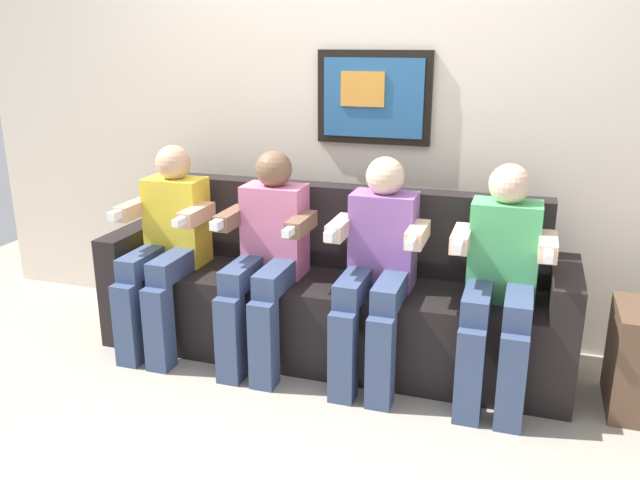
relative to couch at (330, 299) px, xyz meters
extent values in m
plane|color=#9E9384|center=(0.00, -0.33, -0.31)|extent=(6.35, 6.35, 0.00)
cube|color=beige|center=(0.00, 0.44, 0.99)|extent=(4.88, 0.05, 2.60)
cube|color=black|center=(0.12, 0.40, 1.04)|extent=(0.63, 0.03, 0.50)
cube|color=#26598C|center=(0.12, 0.38, 1.04)|extent=(0.55, 0.02, 0.42)
cube|color=orange|center=(0.06, 0.37, 1.08)|extent=(0.24, 0.02, 0.18)
cube|color=black|center=(0.00, -0.04, -0.09)|extent=(2.20, 0.58, 0.45)
cube|color=black|center=(0.00, 0.18, 0.36)|extent=(2.20, 0.14, 0.45)
cube|color=black|center=(-1.17, -0.04, 0.00)|extent=(0.14, 0.58, 0.62)
cube|color=black|center=(1.17, -0.04, 0.00)|extent=(0.14, 0.58, 0.62)
cube|color=yellow|center=(-0.88, -0.05, 0.38)|extent=(0.32, 0.20, 0.48)
sphere|color=tan|center=(-0.88, -0.05, 0.70)|extent=(0.19, 0.19, 0.19)
cube|color=#38476B|center=(-0.97, -0.25, 0.20)|extent=(0.12, 0.40, 0.12)
cube|color=#38476B|center=(-0.79, -0.25, 0.20)|extent=(0.12, 0.40, 0.12)
cube|color=#38476B|center=(-0.97, -0.45, -0.09)|extent=(0.12, 0.12, 0.45)
cube|color=#38476B|center=(-0.79, -0.45, -0.09)|extent=(0.12, 0.12, 0.45)
cube|color=tan|center=(-1.07, -0.17, 0.46)|extent=(0.08, 0.28, 0.08)
cube|color=tan|center=(-0.69, -0.17, 0.46)|extent=(0.08, 0.28, 0.08)
cube|color=white|center=(-0.69, -0.33, 0.47)|extent=(0.04, 0.13, 0.04)
cube|color=white|center=(-1.07, -0.33, 0.47)|extent=(0.04, 0.10, 0.04)
cube|color=pink|center=(-0.29, -0.05, 0.38)|extent=(0.32, 0.20, 0.48)
sphere|color=brown|center=(-0.29, -0.05, 0.70)|extent=(0.19, 0.19, 0.19)
cube|color=#38476B|center=(-0.38, -0.25, 0.20)|extent=(0.12, 0.40, 0.12)
cube|color=#38476B|center=(-0.20, -0.25, 0.20)|extent=(0.12, 0.40, 0.12)
cube|color=#38476B|center=(-0.38, -0.45, -0.09)|extent=(0.12, 0.12, 0.45)
cube|color=#38476B|center=(-0.20, -0.45, -0.09)|extent=(0.12, 0.12, 0.45)
cube|color=brown|center=(-0.48, -0.17, 0.46)|extent=(0.08, 0.28, 0.08)
cube|color=brown|center=(-0.10, -0.17, 0.46)|extent=(0.08, 0.28, 0.08)
cube|color=white|center=(-0.10, -0.33, 0.47)|extent=(0.04, 0.13, 0.04)
cube|color=white|center=(-0.48, -0.33, 0.47)|extent=(0.04, 0.10, 0.04)
cube|color=#8C59A5|center=(0.29, -0.05, 0.38)|extent=(0.32, 0.20, 0.48)
sphere|color=beige|center=(0.29, -0.05, 0.70)|extent=(0.19, 0.19, 0.19)
cube|color=#38476B|center=(0.20, -0.25, 0.20)|extent=(0.12, 0.40, 0.12)
cube|color=#38476B|center=(0.38, -0.25, 0.20)|extent=(0.12, 0.40, 0.12)
cube|color=#38476B|center=(0.20, -0.45, -0.09)|extent=(0.12, 0.12, 0.45)
cube|color=#38476B|center=(0.38, -0.45, -0.09)|extent=(0.12, 0.12, 0.45)
cube|color=beige|center=(0.10, -0.17, 0.46)|extent=(0.08, 0.28, 0.08)
cube|color=beige|center=(0.48, -0.17, 0.46)|extent=(0.08, 0.28, 0.08)
cube|color=white|center=(0.48, -0.33, 0.47)|extent=(0.04, 0.13, 0.04)
cube|color=white|center=(0.10, -0.33, 0.47)|extent=(0.04, 0.10, 0.04)
cube|color=#4CB266|center=(0.88, -0.05, 0.38)|extent=(0.32, 0.20, 0.48)
sphere|color=beige|center=(0.88, -0.05, 0.70)|extent=(0.19, 0.19, 0.19)
cube|color=#38476B|center=(0.79, -0.25, 0.20)|extent=(0.12, 0.40, 0.12)
cube|color=#38476B|center=(0.97, -0.25, 0.20)|extent=(0.12, 0.40, 0.12)
cube|color=#38476B|center=(0.79, -0.45, -0.09)|extent=(0.12, 0.12, 0.45)
cube|color=#38476B|center=(0.97, -0.45, -0.09)|extent=(0.12, 0.12, 0.45)
cube|color=beige|center=(0.69, -0.17, 0.46)|extent=(0.08, 0.28, 0.08)
cube|color=beige|center=(1.07, -0.17, 0.46)|extent=(0.08, 0.28, 0.08)
cube|color=white|center=(1.07, -0.33, 0.47)|extent=(0.04, 0.13, 0.04)
cube|color=white|center=(0.69, -0.33, 0.47)|extent=(0.04, 0.10, 0.04)
camera|label=1|loc=(0.95, -3.11, 1.34)|focal=36.58mm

